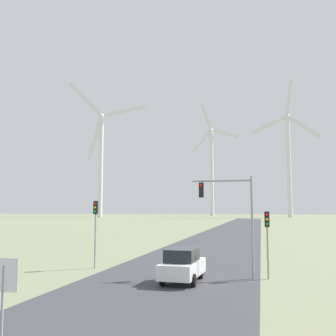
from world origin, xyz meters
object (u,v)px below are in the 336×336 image
wind_turbine_left (212,164)px  wind_turbine_center (288,155)px  traffic_light_post_near_left (95,219)px  wind_turbine_far_left (101,154)px  traffic_light_mast_overhead (231,206)px  stop_sign_near (3,294)px  car_approaching (182,265)px  traffic_light_post_near_right (267,229)px

wind_turbine_left → wind_turbine_center: 49.62m
traffic_light_post_near_left → wind_turbine_far_left: size_ratio=0.07×
traffic_light_post_near_left → traffic_light_mast_overhead: size_ratio=0.77×
stop_sign_near → wind_turbine_left: bearing=95.6°
car_approaching → wind_turbine_far_left: wind_turbine_far_left is taller
traffic_light_post_near_left → traffic_light_post_near_right: bearing=-7.4°
stop_sign_near → traffic_light_mast_overhead: traffic_light_mast_overhead is taller
wind_turbine_center → car_approaching: bearing=-95.8°
traffic_light_post_near_left → traffic_light_mast_overhead: 9.52m
car_approaching → wind_turbine_far_left: size_ratio=0.06×
traffic_light_post_near_left → car_approaching: size_ratio=1.09×
stop_sign_near → traffic_light_post_near_right: bearing=67.0°
wind_turbine_far_left → wind_turbine_left: size_ratio=1.01×
traffic_light_post_near_left → wind_turbine_center: size_ratio=0.07×
traffic_light_mast_overhead → stop_sign_near: bearing=-106.2°
stop_sign_near → wind_turbine_left: 223.50m
stop_sign_near → wind_turbine_center: size_ratio=0.04×
stop_sign_near → traffic_light_mast_overhead: (4.40, 15.10, 2.19)m
traffic_light_post_near_left → traffic_light_mast_overhead: bearing=-9.6°
wind_turbine_far_left → wind_turbine_center: bearing=12.9°
wind_turbine_left → traffic_light_mast_overhead: bearing=-82.8°
traffic_light_post_near_right → traffic_light_mast_overhead: bearing=-177.1°
wind_turbine_far_left → traffic_light_post_near_left: bearing=-67.0°
wind_turbine_far_left → wind_turbine_left: (49.55, 47.82, -1.11)m
wind_turbine_far_left → car_approaching: bearing=-65.4°
traffic_light_mast_overhead → car_approaching: size_ratio=1.42×
traffic_light_post_near_left → wind_turbine_left: 206.42m
stop_sign_near → wind_turbine_far_left: 189.20m
traffic_light_mast_overhead → wind_turbine_left: 208.82m
traffic_light_post_near_right → wind_turbine_far_left: bearing=116.2°
wind_turbine_center → wind_turbine_left: bearing=147.1°
car_approaching → wind_turbine_center: wind_turbine_center is taller
traffic_light_post_near_right → wind_turbine_left: 209.16m
traffic_light_post_near_right → wind_turbine_left: size_ratio=0.06×
traffic_light_post_near_left → wind_turbine_center: (24.99, 177.00, 27.37)m
stop_sign_near → wind_turbine_far_left: (-71.16, 172.82, 29.45)m
traffic_light_post_near_left → wind_turbine_far_left: 171.91m
stop_sign_near → traffic_light_post_near_right: 16.54m
car_approaching → traffic_light_mast_overhead: bearing=36.1°
traffic_light_post_near_right → car_approaching: size_ratio=0.92×
stop_sign_near → car_approaching: bearing=82.2°
wind_turbine_far_left → wind_turbine_center: size_ratio=0.97×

